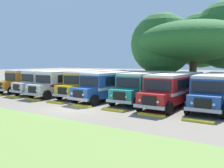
# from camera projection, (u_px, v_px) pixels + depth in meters

# --- Properties ---
(ground_plane) EXTENTS (220.00, 220.00, 0.00)m
(ground_plane) POSITION_uv_depth(u_px,v_px,m) (73.00, 109.00, 19.47)
(ground_plane) COLOR slate
(parked_bus_slot_0) EXTENTS (3.17, 10.91, 2.82)m
(parked_bus_slot_0) POSITION_uv_depth(u_px,v_px,m) (40.00, 79.00, 32.40)
(parked_bus_slot_0) COLOR orange
(parked_bus_slot_0) RESTS_ON ground_plane
(parked_bus_slot_1) EXTENTS (3.04, 10.89, 2.82)m
(parked_bus_slot_1) POSITION_uv_depth(u_px,v_px,m) (56.00, 80.00, 30.64)
(parked_bus_slot_1) COLOR silver
(parked_bus_slot_1) RESTS_ON ground_plane
(parked_bus_slot_2) EXTENTS (2.93, 10.87, 2.82)m
(parked_bus_slot_2) POSITION_uv_depth(u_px,v_px,m) (70.00, 81.00, 28.64)
(parked_bus_slot_2) COLOR silver
(parked_bus_slot_2) RESTS_ON ground_plane
(parked_bus_slot_3) EXTENTS (2.91, 10.87, 2.82)m
(parked_bus_slot_3) POSITION_uv_depth(u_px,v_px,m) (97.00, 82.00, 27.62)
(parked_bus_slot_3) COLOR yellow
(parked_bus_slot_3) RESTS_ON ground_plane
(parked_bus_slot_4) EXTENTS (3.29, 10.93, 2.82)m
(parked_bus_slot_4) POSITION_uv_depth(u_px,v_px,m) (116.00, 83.00, 25.14)
(parked_bus_slot_4) COLOR #23519E
(parked_bus_slot_4) RESTS_ON ground_plane
(parked_bus_slot_5) EXTENTS (2.83, 10.86, 2.82)m
(parked_bus_slot_5) POSITION_uv_depth(u_px,v_px,m) (148.00, 84.00, 24.12)
(parked_bus_slot_5) COLOR teal
(parked_bus_slot_5) RESTS_ON ground_plane
(parked_bus_slot_6) EXTENTS (2.86, 10.86, 2.82)m
(parked_bus_slot_6) POSITION_uv_depth(u_px,v_px,m) (176.00, 87.00, 21.64)
(parked_bus_slot_6) COLOR red
(parked_bus_slot_6) RESTS_ON ground_plane
(parked_bus_slot_7) EXTENTS (2.86, 10.86, 2.82)m
(parked_bus_slot_7) POSITION_uv_depth(u_px,v_px,m) (216.00, 88.00, 20.62)
(parked_bus_slot_7) COLOR #23519E
(parked_bus_slot_7) RESTS_ON ground_plane
(curb_wheelstop_1) EXTENTS (2.00, 0.36, 0.15)m
(curb_wheelstop_1) POSITION_uv_depth(u_px,v_px,m) (13.00, 97.00, 25.66)
(curb_wheelstop_1) COLOR yellow
(curb_wheelstop_1) RESTS_ON ground_plane
(curb_wheelstop_2) EXTENTS (2.00, 0.36, 0.15)m
(curb_wheelstop_2) POSITION_uv_depth(u_px,v_px,m) (33.00, 99.00, 23.90)
(curb_wheelstop_2) COLOR yellow
(curb_wheelstop_2) RESTS_ON ground_plane
(curb_wheelstop_3) EXTENTS (2.00, 0.36, 0.15)m
(curb_wheelstop_3) POSITION_uv_depth(u_px,v_px,m) (55.00, 102.00, 22.15)
(curb_wheelstop_3) COLOR yellow
(curb_wheelstop_3) RESTS_ON ground_plane
(curb_wheelstop_4) EXTENTS (2.00, 0.36, 0.15)m
(curb_wheelstop_4) POSITION_uv_depth(u_px,v_px,m) (82.00, 106.00, 20.40)
(curb_wheelstop_4) COLOR yellow
(curb_wheelstop_4) RESTS_ON ground_plane
(curb_wheelstop_5) EXTENTS (2.00, 0.36, 0.15)m
(curb_wheelstop_5) POSITION_uv_depth(u_px,v_px,m) (113.00, 110.00, 18.64)
(curb_wheelstop_5) COLOR yellow
(curb_wheelstop_5) RESTS_ON ground_plane
(curb_wheelstop_6) EXTENTS (2.00, 0.36, 0.15)m
(curb_wheelstop_6) POSITION_uv_depth(u_px,v_px,m) (151.00, 115.00, 16.89)
(curb_wheelstop_6) COLOR yellow
(curb_wheelstop_6) RESTS_ON ground_plane
(curb_wheelstop_7) EXTENTS (2.00, 0.36, 0.15)m
(curb_wheelstop_7) POSITION_uv_depth(u_px,v_px,m) (198.00, 121.00, 15.14)
(curb_wheelstop_7) COLOR yellow
(curb_wheelstop_7) RESTS_ON ground_plane
(broad_shade_tree) EXTENTS (15.77, 15.64, 11.44)m
(broad_shade_tree) POSITION_uv_depth(u_px,v_px,m) (196.00, 41.00, 30.84)
(broad_shade_tree) COLOR brown
(broad_shade_tree) RESTS_ON ground_plane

